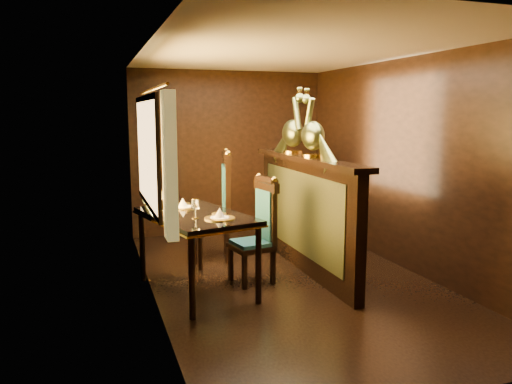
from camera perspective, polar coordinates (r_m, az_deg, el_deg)
ground at (r=5.71m, az=3.73°, el=-9.98°), size 5.00×5.00×0.00m
room_shell at (r=5.39m, az=2.99°, el=6.09°), size 3.04×5.04×2.52m
partition at (r=5.91m, az=5.59°, el=-2.18°), size 0.26×2.70×1.36m
dining_table at (r=5.18m, az=-6.94°, el=-3.27°), size 1.18×1.58×1.03m
chair_left at (r=5.51m, az=0.50°, el=-3.96°), size 0.49×0.51×1.19m
chair_right at (r=6.33m, az=-4.08°, el=-1.21°), size 0.60×0.62×1.41m
peacock_left at (r=5.64m, az=6.56°, el=7.86°), size 0.24×0.65×0.78m
peacock_right at (r=6.17m, az=4.24°, el=8.09°), size 0.25×0.67×0.80m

